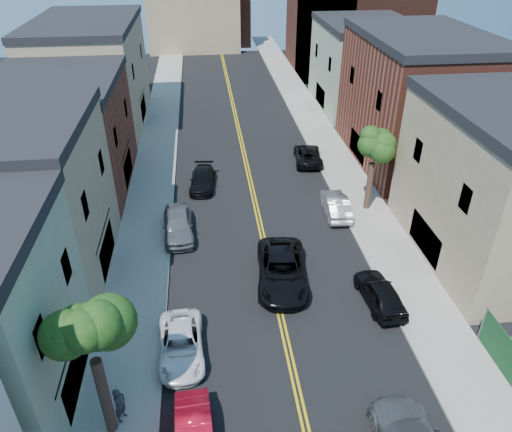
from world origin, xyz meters
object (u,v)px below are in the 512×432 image
object	(u,v)px
silver_car_right	(336,205)
black_car_left	(202,180)
grey_car_left	(178,225)
black_car_right	(380,293)
black_suv_lane	(282,270)
pedestrian_left	(120,405)
dark_car_right_far	(308,155)
white_pickup	(181,345)

from	to	relation	value
silver_car_right	black_car_left	bearing A→B (deg)	-26.12
black_car_left	grey_car_left	bearing A→B (deg)	-98.85
black_car_right	black_suv_lane	distance (m)	5.56
black_car_left	pedestrian_left	xyz separation A→B (m)	(-3.73, -20.37, 0.38)
dark_car_right_far	black_suv_lane	size ratio (longest dim) A/B	0.79
white_pickup	pedestrian_left	bearing A→B (deg)	-127.36
silver_car_right	black_car_right	bearing A→B (deg)	92.71
silver_car_right	black_suv_lane	bearing A→B (deg)	57.29
black_car_right	dark_car_right_far	bearing A→B (deg)	-93.99
black_car_left	silver_car_right	xyz separation A→B (m)	(9.30, -5.12, 0.08)
black_car_left	black_car_right	size ratio (longest dim) A/B	1.04
grey_car_left	black_suv_lane	bearing A→B (deg)	-46.31
grey_car_left	pedestrian_left	xyz separation A→B (m)	(-2.03, -13.75, 0.21)
dark_car_right_far	black_suv_lane	world-z (taller)	black_suv_lane
black_car_right	silver_car_right	bearing A→B (deg)	-94.57
black_car_left	black_suv_lane	size ratio (longest dim) A/B	0.74
black_car_left	black_car_right	world-z (taller)	black_car_right
black_car_right	grey_car_left	bearing A→B (deg)	-40.45
white_pickup	dark_car_right_far	bearing A→B (deg)	61.27
grey_car_left	black_car_left	bearing A→B (deg)	71.96
white_pickup	silver_car_right	xyz separation A→B (m)	(10.63, 11.89, 0.08)
grey_car_left	silver_car_right	distance (m)	11.10
dark_car_right_far	black_suv_lane	distance (m)	16.44
white_pickup	black_suv_lane	xyz separation A→B (m)	(5.63, 4.86, 0.19)
black_suv_lane	pedestrian_left	world-z (taller)	pedestrian_left
pedestrian_left	grey_car_left	bearing A→B (deg)	15.86
white_pickup	black_car_left	bearing A→B (deg)	83.70
black_car_left	dark_car_right_far	distance (m)	9.79
pedestrian_left	black_car_left	bearing A→B (deg)	13.88
dark_car_right_far	pedestrian_left	size ratio (longest dim) A/B	2.72
black_suv_lane	black_car_right	bearing A→B (deg)	-19.53
black_car_left	black_suv_lane	xyz separation A→B (m)	(4.30, -12.15, 0.19)
grey_car_left	dark_car_right_far	xyz separation A→B (m)	(10.82, 10.19, -0.15)
dark_car_right_far	pedestrian_left	bearing A→B (deg)	67.84
black_car_right	black_suv_lane	xyz separation A→B (m)	(-5.00, 2.42, 0.11)
white_pickup	grey_car_left	distance (m)	10.40
black_suv_lane	pedestrian_left	size ratio (longest dim) A/B	3.44
white_pickup	black_suv_lane	bearing A→B (deg)	38.98
grey_car_left	black_car_right	size ratio (longest dim) A/B	1.13
white_pickup	silver_car_right	distance (m)	15.95
dark_car_right_far	pedestrian_left	distance (m)	27.17
grey_car_left	silver_car_right	world-z (taller)	grey_car_left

